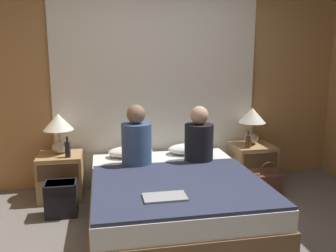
{
  "coord_description": "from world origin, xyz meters",
  "views": [
    {
      "loc": [
        -0.68,
        -2.56,
        1.6
      ],
      "look_at": [
        0.0,
        0.99,
        0.87
      ],
      "focal_mm": 38.0,
      "sensor_mm": 36.0,
      "label": 1
    }
  ],
  "objects_px": {
    "person_right_in_bed": "(199,139)",
    "backpack_on_floor": "(61,197)",
    "bed": "(173,197)",
    "pillow_left": "(130,152)",
    "beer_bottle_on_right_stand": "(248,141)",
    "pillow_right": "(189,149)",
    "person_left_in_bed": "(137,140)",
    "nightstand_left": "(61,176)",
    "handbag_on_floor": "(268,184)",
    "nightstand_right": "(252,164)",
    "lamp_right": "(252,119)",
    "beer_bottle_on_left_stand": "(68,149)",
    "lamp_left": "(59,126)",
    "laptop_on_bed": "(165,197)"
  },
  "relations": [
    {
      "from": "pillow_left",
      "to": "pillow_right",
      "type": "distance_m",
      "value": 0.71
    },
    {
      "from": "lamp_right",
      "to": "beer_bottle_on_left_stand",
      "type": "bearing_deg",
      "value": -175.11
    },
    {
      "from": "nightstand_right",
      "to": "person_left_in_bed",
      "type": "distance_m",
      "value": 1.56
    },
    {
      "from": "bed",
      "to": "lamp_right",
      "type": "relative_size",
      "value": 4.3
    },
    {
      "from": "person_left_in_bed",
      "to": "laptop_on_bed",
      "type": "distance_m",
      "value": 1.04
    },
    {
      "from": "lamp_left",
      "to": "backpack_on_floor",
      "type": "relative_size",
      "value": 1.29
    },
    {
      "from": "beer_bottle_on_left_stand",
      "to": "person_left_in_bed",
      "type": "bearing_deg",
      "value": -12.75
    },
    {
      "from": "handbag_on_floor",
      "to": "person_right_in_bed",
      "type": "bearing_deg",
      "value": 173.69
    },
    {
      "from": "person_right_in_bed",
      "to": "handbag_on_floor",
      "type": "bearing_deg",
      "value": -6.31
    },
    {
      "from": "nightstand_left",
      "to": "nightstand_right",
      "type": "relative_size",
      "value": 1.0
    },
    {
      "from": "lamp_right",
      "to": "backpack_on_floor",
      "type": "xyz_separation_m",
      "value": [
        -2.25,
        -0.55,
        -0.61
      ]
    },
    {
      "from": "bed",
      "to": "lamp_left",
      "type": "distance_m",
      "value": 1.52
    },
    {
      "from": "nightstand_right",
      "to": "pillow_left",
      "type": "relative_size",
      "value": 0.96
    },
    {
      "from": "person_left_in_bed",
      "to": "nightstand_right",
      "type": "bearing_deg",
      "value": 11.27
    },
    {
      "from": "beer_bottle_on_left_stand",
      "to": "backpack_on_floor",
      "type": "relative_size",
      "value": 0.66
    },
    {
      "from": "laptop_on_bed",
      "to": "nightstand_right",
      "type": "bearing_deg",
      "value": 44.06
    },
    {
      "from": "pillow_left",
      "to": "person_right_in_bed",
      "type": "relative_size",
      "value": 0.83
    },
    {
      "from": "lamp_right",
      "to": "pillow_left",
      "type": "bearing_deg",
      "value": -179.8
    },
    {
      "from": "bed",
      "to": "pillow_left",
      "type": "bearing_deg",
      "value": 114.74
    },
    {
      "from": "pillow_left",
      "to": "backpack_on_floor",
      "type": "distance_m",
      "value": 0.96
    },
    {
      "from": "pillow_left",
      "to": "handbag_on_floor",
      "type": "height_order",
      "value": "pillow_left"
    },
    {
      "from": "lamp_left",
      "to": "beer_bottle_on_left_stand",
      "type": "distance_m",
      "value": 0.31
    },
    {
      "from": "bed",
      "to": "nightstand_left",
      "type": "height_order",
      "value": "nightstand_left"
    },
    {
      "from": "person_right_in_bed",
      "to": "backpack_on_floor",
      "type": "height_order",
      "value": "person_right_in_bed"
    },
    {
      "from": "beer_bottle_on_left_stand",
      "to": "laptop_on_bed",
      "type": "xyz_separation_m",
      "value": [
        0.85,
        -1.17,
        -0.14
      ]
    },
    {
      "from": "bed",
      "to": "pillow_left",
      "type": "xyz_separation_m",
      "value": [
        -0.36,
        0.77,
        0.27
      ]
    },
    {
      "from": "lamp_right",
      "to": "laptop_on_bed",
      "type": "relative_size",
      "value": 1.28
    },
    {
      "from": "nightstand_left",
      "to": "handbag_on_floor",
      "type": "bearing_deg",
      "value": -9.3
    },
    {
      "from": "lamp_left",
      "to": "beer_bottle_on_right_stand",
      "type": "xyz_separation_m",
      "value": [
        2.18,
        -0.19,
        -0.23
      ]
    },
    {
      "from": "bed",
      "to": "pillow_right",
      "type": "xyz_separation_m",
      "value": [
        0.36,
        0.77,
        0.27
      ]
    },
    {
      "from": "bed",
      "to": "laptop_on_bed",
      "type": "distance_m",
      "value": 0.66
    },
    {
      "from": "person_right_in_bed",
      "to": "beer_bottle_on_right_stand",
      "type": "height_order",
      "value": "person_right_in_bed"
    },
    {
      "from": "pillow_right",
      "to": "handbag_on_floor",
      "type": "distance_m",
      "value": 1.0
    },
    {
      "from": "nightstand_left",
      "to": "lamp_right",
      "type": "height_order",
      "value": "lamp_right"
    },
    {
      "from": "nightstand_left",
      "to": "backpack_on_floor",
      "type": "distance_m",
      "value": 0.49
    },
    {
      "from": "beer_bottle_on_left_stand",
      "to": "lamp_left",
      "type": "bearing_deg",
      "value": 118.46
    },
    {
      "from": "nightstand_left",
      "to": "pillow_left",
      "type": "height_order",
      "value": "pillow_left"
    },
    {
      "from": "bed",
      "to": "person_left_in_bed",
      "type": "relative_size",
      "value": 2.93
    },
    {
      "from": "nightstand_left",
      "to": "pillow_left",
      "type": "bearing_deg",
      "value": 4.04
    },
    {
      "from": "nightstand_left",
      "to": "beer_bottle_on_left_stand",
      "type": "distance_m",
      "value": 0.38
    },
    {
      "from": "lamp_left",
      "to": "beer_bottle_on_left_stand",
      "type": "bearing_deg",
      "value": -61.54
    },
    {
      "from": "nightstand_left",
      "to": "person_left_in_bed",
      "type": "xyz_separation_m",
      "value": [
        0.83,
        -0.29,
        0.44
      ]
    },
    {
      "from": "beer_bottle_on_right_stand",
      "to": "laptop_on_bed",
      "type": "relative_size",
      "value": 0.61
    },
    {
      "from": "nightstand_right",
      "to": "person_right_in_bed",
      "type": "relative_size",
      "value": 0.8
    },
    {
      "from": "pillow_right",
      "to": "person_right_in_bed",
      "type": "bearing_deg",
      "value": -87.13
    },
    {
      "from": "beer_bottle_on_right_stand",
      "to": "backpack_on_floor",
      "type": "relative_size",
      "value": 0.61
    },
    {
      "from": "nightstand_right",
      "to": "backpack_on_floor",
      "type": "bearing_deg",
      "value": -167.81
    },
    {
      "from": "person_left_in_bed",
      "to": "backpack_on_floor",
      "type": "bearing_deg",
      "value": -166.12
    },
    {
      "from": "person_right_in_bed",
      "to": "beer_bottle_on_right_stand",
      "type": "distance_m",
      "value": 0.68
    },
    {
      "from": "lamp_right",
      "to": "nightstand_left",
      "type": "bearing_deg",
      "value": -178.48
    }
  ]
}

